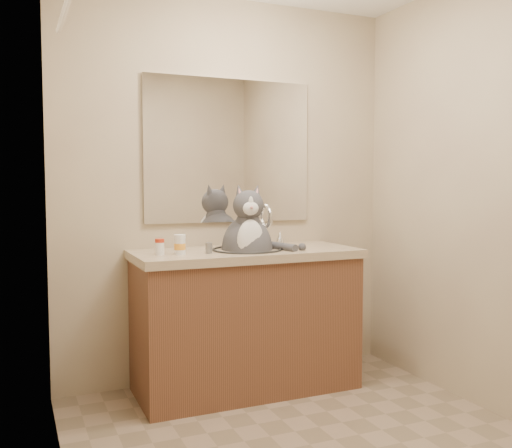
{
  "coord_description": "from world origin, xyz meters",
  "views": [
    {
      "loc": [
        -1.28,
        -2.16,
        1.25
      ],
      "look_at": [
        -0.07,
        0.65,
        1.03
      ],
      "focal_mm": 40.0,
      "sensor_mm": 36.0,
      "label": 1
    }
  ],
  "objects_px": {
    "pill_bottle_redcap": "(160,247)",
    "pill_bottle_orange": "(180,245)",
    "grey_canister": "(209,248)",
    "cat": "(248,244)"
  },
  "relations": [
    {
      "from": "pill_bottle_redcap",
      "to": "pill_bottle_orange",
      "type": "bearing_deg",
      "value": -14.66
    },
    {
      "from": "pill_bottle_redcap",
      "to": "pill_bottle_orange",
      "type": "xyz_separation_m",
      "value": [
        0.11,
        -0.03,
        0.01
      ]
    },
    {
      "from": "grey_canister",
      "to": "cat",
      "type": "bearing_deg",
      "value": 16.32
    },
    {
      "from": "grey_canister",
      "to": "pill_bottle_redcap",
      "type": "bearing_deg",
      "value": 169.6
    },
    {
      "from": "pill_bottle_orange",
      "to": "pill_bottle_redcap",
      "type": "bearing_deg",
      "value": 165.34
    },
    {
      "from": "cat",
      "to": "grey_canister",
      "type": "xyz_separation_m",
      "value": [
        -0.27,
        -0.08,
        -0.0
      ]
    },
    {
      "from": "pill_bottle_redcap",
      "to": "grey_canister",
      "type": "xyz_separation_m",
      "value": [
        0.27,
        -0.05,
        -0.01
      ]
    },
    {
      "from": "pill_bottle_redcap",
      "to": "grey_canister",
      "type": "distance_m",
      "value": 0.27
    },
    {
      "from": "cat",
      "to": "grey_canister",
      "type": "distance_m",
      "value": 0.28
    },
    {
      "from": "cat",
      "to": "grey_canister",
      "type": "relative_size",
      "value": 9.83
    }
  ]
}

